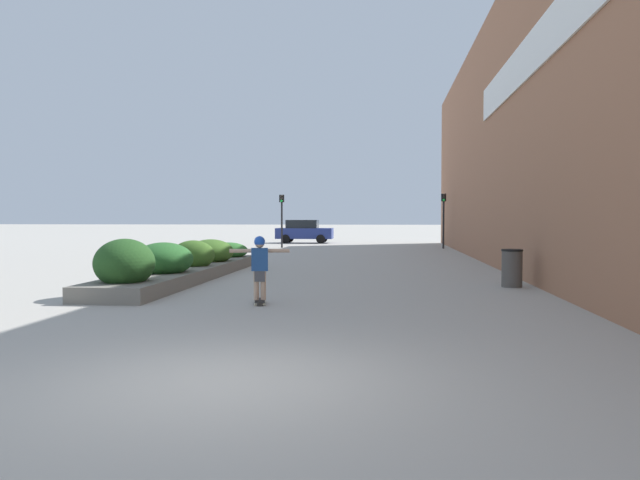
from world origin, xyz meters
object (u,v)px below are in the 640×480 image
(skateboard, at_px, (260,301))
(traffic_light_left, at_px, (282,211))
(skateboarder, at_px, (260,261))
(traffic_light_right, at_px, (444,211))
(car_center_left, at_px, (304,231))
(trash_bin, at_px, (512,268))
(car_leftmost, at_px, (565,234))

(skateboard, relative_size, traffic_light_left, 0.23)
(skateboarder, relative_size, traffic_light_right, 0.42)
(skateboard, relative_size, car_center_left, 0.18)
(traffic_light_left, distance_m, traffic_light_right, 9.60)
(trash_bin, relative_size, traffic_light_right, 0.31)
(trash_bin, distance_m, traffic_light_right, 20.41)
(traffic_light_left, height_order, traffic_light_right, traffic_light_right)
(trash_bin, distance_m, car_leftmost, 25.99)
(skateboard, bearing_deg, traffic_light_left, 87.24)
(trash_bin, distance_m, traffic_light_left, 22.47)
(skateboard, bearing_deg, car_leftmost, 52.48)
(traffic_light_left, xyz_separation_m, traffic_light_right, (9.60, 0.05, 0.02))
(skateboard, distance_m, trash_bin, 7.11)
(traffic_light_left, bearing_deg, trash_bin, -64.87)
(car_center_left, height_order, traffic_light_left, traffic_light_left)
(car_center_left, bearing_deg, traffic_light_right, 52.23)
(traffic_light_left, bearing_deg, traffic_light_right, 0.29)
(traffic_light_left, bearing_deg, skateboarder, -81.60)
(car_center_left, distance_m, traffic_light_right, 11.70)
(car_center_left, bearing_deg, trash_bin, 18.34)
(skateboard, bearing_deg, trash_bin, 21.93)
(trash_bin, xyz_separation_m, traffic_light_right, (0.08, 20.34, 1.71))
(skateboard, height_order, traffic_light_left, traffic_light_left)
(car_leftmost, distance_m, traffic_light_right, 9.30)
(car_center_left, relative_size, traffic_light_left, 1.26)
(skateboarder, bearing_deg, traffic_light_right, 64.85)
(skateboarder, bearing_deg, trash_bin, 21.93)
(skateboard, xyz_separation_m, car_center_left, (-3.15, 31.33, 0.78))
(traffic_light_right, bearing_deg, traffic_light_left, -179.71)
(skateboard, xyz_separation_m, traffic_light_right, (6.03, 24.21, 2.15))
(skateboard, height_order, trash_bin, trash_bin)
(traffic_light_left, bearing_deg, skateboard, -81.60)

